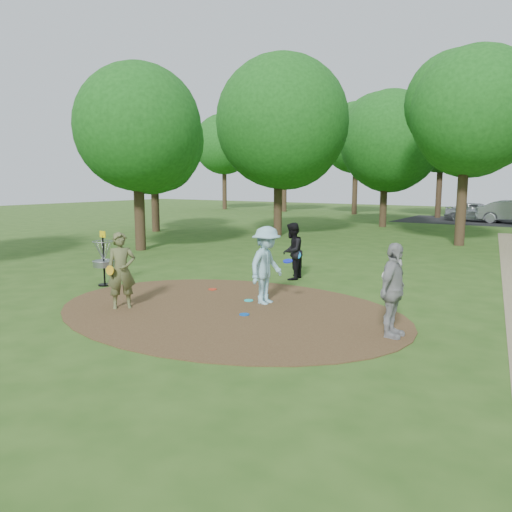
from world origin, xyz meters
The scene contains 13 objects.
ground centered at (0.00, 0.00, 0.00)m, with size 100.00×100.00×0.00m, color #2D5119.
dirt_clearing centered at (0.00, 0.00, 0.01)m, with size 8.40×8.40×0.02m, color #47301C.
parking_lot centered at (2.00, 30.00, 0.00)m, with size 14.00×8.00×0.01m, color black.
player_observer_with_disc centered at (-2.12, -1.18, 0.88)m, with size 0.73×0.77×1.77m.
player_throwing_with_disc centered at (0.42, 1.01, 0.93)m, with size 1.04×1.21×1.86m.
player_walking_with_disc centered at (-0.53, 3.96, 0.85)m, with size 0.78×0.93×1.70m.
player_waiting_with_disc centered at (3.76, 0.12, 0.90)m, with size 0.49×1.06×1.80m.
disc_ground_cyan centered at (-0.06, 0.96, 0.03)m, with size 0.22×0.22×0.02m, color #1BD6DB.
disc_ground_blue centered at (0.58, -0.16, 0.03)m, with size 0.22×0.22×0.02m, color blue.
disc_ground_red centered at (-1.57, 1.47, 0.03)m, with size 0.22×0.22×0.02m, color red.
car_left centered at (0.20, 29.69, 0.71)m, with size 1.67×4.16×1.42m, color #AAADB1.
disc_golf_basket centered at (-4.50, 0.30, 0.87)m, with size 0.63×0.63×1.54m.
tree_ring centered at (0.72, 10.54, 5.24)m, with size 36.73×45.28×9.08m.
Camera 1 is at (6.59, -8.86, 2.93)m, focal length 35.00 mm.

